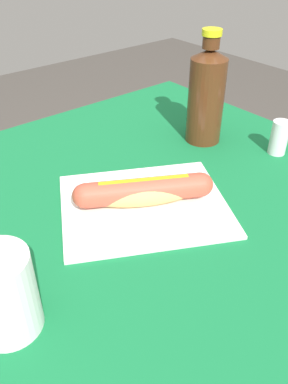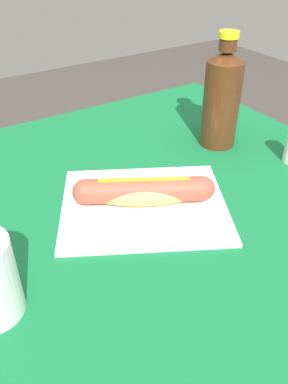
# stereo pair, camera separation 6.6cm
# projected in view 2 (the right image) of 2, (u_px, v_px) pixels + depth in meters

# --- Properties ---
(dining_table) EXTENTS (1.07, 0.81, 0.74)m
(dining_table) POSITION_uv_depth(u_px,v_px,m) (102.00, 272.00, 0.75)
(dining_table) COLOR brown
(dining_table) RESTS_ON ground
(paper_wrapper) EXTENTS (0.35, 0.33, 0.01)m
(paper_wrapper) POSITION_uv_depth(u_px,v_px,m) (144.00, 205.00, 0.67)
(paper_wrapper) COLOR white
(paper_wrapper) RESTS_ON dining_table
(hot_dog) EXTENTS (0.21, 0.14, 0.05)m
(hot_dog) POSITION_uv_depth(u_px,v_px,m) (144.00, 191.00, 0.66)
(hot_dog) COLOR tan
(hot_dog) RESTS_ON paper_wrapper
(soda_bottle) EXTENTS (0.08, 0.08, 0.23)m
(soda_bottle) POSITION_uv_depth(u_px,v_px,m) (222.00, 98.00, 0.81)
(soda_bottle) COLOR #4C2814
(soda_bottle) RESTS_ON dining_table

